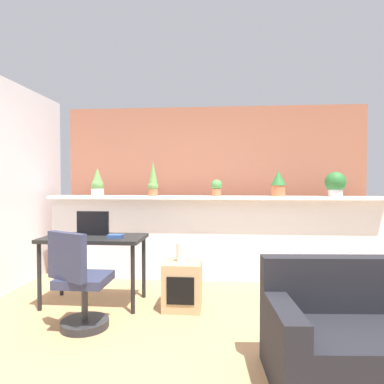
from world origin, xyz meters
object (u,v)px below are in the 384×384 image
potted_plant_3 (278,183)px  book_on_desk (115,236)px  potted_plant_2 (217,187)px  desk (94,244)px  tv_monitor (93,223)px  potted_plant_4 (335,183)px  vase_on_shelf (181,252)px  potted_plant_1 (153,180)px  office_chair (80,288)px  potted_plant_0 (97,183)px  side_cube_shelf (183,285)px

potted_plant_3 → book_on_desk: 2.26m
potted_plant_2 → desk: potted_plant_2 is taller
potted_plant_2 → tv_monitor: bearing=-145.9°
potted_plant_4 → tv_monitor: (-2.95, -0.95, -0.45)m
vase_on_shelf → desk: bearing=177.7°
vase_on_shelf → book_on_desk: size_ratio=1.23×
potted_plant_1 → book_on_desk: bearing=-100.8°
potted_plant_4 → office_chair: size_ratio=0.36×
potted_plant_1 → potted_plant_2: potted_plant_1 is taller
desk → book_on_desk: 0.30m
potted_plant_0 → desk: potted_plant_0 is taller
desk → potted_plant_2: bearing=37.2°
potted_plant_3 → book_on_desk: size_ratio=2.19×
office_chair → book_on_desk: (0.15, 0.60, 0.38)m
potted_plant_0 → desk: 1.28m
desk → side_cube_shelf: (0.99, -0.06, -0.42)m
desk → side_cube_shelf: desk is taller
potted_plant_0 → potted_plant_3: 2.50m
office_chair → tv_monitor: bearing=101.9°
potted_plant_0 → potted_plant_2: size_ratio=1.74×
potted_plant_4 → book_on_desk: 2.92m
potted_plant_0 → potted_plant_4: 3.25m
tv_monitor → side_cube_shelf: 1.22m
desk → office_chair: bearing=-80.2°
potted_plant_0 → potted_plant_2: bearing=-0.8°
potted_plant_1 → tv_monitor: potted_plant_1 is taller
potted_plant_3 → potted_plant_4: size_ratio=1.05×
book_on_desk → tv_monitor: bearing=153.2°
potted_plant_1 → potted_plant_4: (2.44, 0.05, -0.04)m
office_chair → potted_plant_1: bearing=78.0°
potted_plant_3 → potted_plant_0: bearing=179.4°
potted_plant_2 → desk: 1.79m
office_chair → potted_plant_4: bearing=31.4°
potted_plant_1 → side_cube_shelf: bearing=-63.4°
potted_plant_1 → desk: 1.30m
desk → potted_plant_4: bearing=19.5°
potted_plant_1 → office_chair: size_ratio=0.52×
potted_plant_4 → desk: size_ratio=0.30×
side_cube_shelf → book_on_desk: (-0.73, -0.01, 0.52)m
potted_plant_4 → potted_plant_0: bearing=179.9°
potted_plant_2 → office_chair: size_ratio=0.25×
tv_monitor → vase_on_shelf: tv_monitor is taller
tv_monitor → side_cube_shelf: (1.03, -0.14, -0.64)m
tv_monitor → potted_plant_1: bearing=60.4°
potted_plant_4 → potted_plant_1: bearing=-178.8°
desk → office_chair: 0.74m
potted_plant_2 → potted_plant_4: (1.57, 0.02, 0.05)m
potted_plant_4 → side_cube_shelf: size_ratio=0.66×
tv_monitor → vase_on_shelf: size_ratio=1.87×
desk → potted_plant_0: bearing=108.0°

